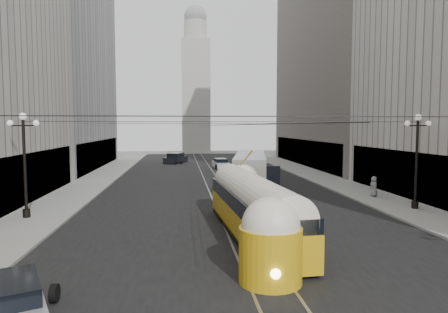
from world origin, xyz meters
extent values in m
cube|color=black|center=(0.00, 32.50, 0.00)|extent=(20.00, 85.00, 0.02)
cube|color=gray|center=(-12.00, 36.00, 0.07)|extent=(4.00, 72.00, 0.15)
cube|color=gray|center=(12.00, 36.00, 0.07)|extent=(4.00, 72.00, 0.15)
cube|color=gray|center=(-0.75, 32.50, 0.00)|extent=(0.12, 85.00, 0.04)
cube|color=gray|center=(0.75, 32.50, 0.00)|extent=(0.12, 85.00, 0.04)
cube|color=black|center=(-14.05, 24.00, 2.00)|extent=(0.10, 18.00, 3.60)
cube|color=#999999|center=(-20.00, 48.00, 14.00)|extent=(12.00, 28.00, 28.00)
cube|color=black|center=(-14.05, 48.00, 2.00)|extent=(0.10, 25.20, 3.60)
cube|color=black|center=(14.05, 22.00, 2.00)|extent=(0.10, 18.00, 3.60)
cube|color=#514C47|center=(20.00, 48.00, 16.00)|extent=(12.00, 32.00, 32.00)
cube|color=black|center=(14.05, 48.00, 2.00)|extent=(0.10, 28.80, 3.60)
cube|color=#B2AFA8|center=(0.00, 80.00, 12.00)|extent=(6.00, 6.00, 24.00)
cylinder|color=#B2AFA8|center=(0.00, 80.00, 26.00)|extent=(4.80, 4.80, 4.00)
sphere|color=gray|center=(0.00, 80.00, 28.96)|extent=(4.80, 4.80, 4.80)
cylinder|color=black|center=(-12.60, 18.00, 3.15)|extent=(0.18, 0.18, 6.00)
cylinder|color=black|center=(-12.60, 18.00, 0.40)|extent=(0.44, 0.44, 0.50)
cylinder|color=black|center=(-12.60, 18.00, 5.75)|extent=(1.60, 0.08, 0.08)
sphere|color=white|center=(-12.60, 18.00, 6.30)|extent=(0.44, 0.44, 0.44)
sphere|color=white|center=(-13.35, 18.00, 5.90)|extent=(0.36, 0.36, 0.36)
sphere|color=white|center=(-11.85, 18.00, 5.90)|extent=(0.36, 0.36, 0.36)
cylinder|color=black|center=(12.60, 18.00, 3.15)|extent=(0.18, 0.18, 6.00)
cylinder|color=black|center=(12.60, 18.00, 0.40)|extent=(0.44, 0.44, 0.50)
cylinder|color=black|center=(12.60, 18.00, 5.75)|extent=(1.60, 0.08, 0.08)
sphere|color=white|center=(12.60, 18.00, 6.30)|extent=(0.44, 0.44, 0.44)
sphere|color=white|center=(11.85, 18.00, 5.90)|extent=(0.36, 0.36, 0.36)
sphere|color=white|center=(13.35, 18.00, 5.90)|extent=(0.36, 0.36, 0.36)
cylinder|color=black|center=(0.00, 4.00, 6.00)|extent=(25.00, 0.03, 0.03)
cylinder|color=black|center=(0.00, 18.00, 6.00)|extent=(25.00, 0.03, 0.03)
cylinder|color=black|center=(0.00, 32.00, 6.00)|extent=(25.00, 0.03, 0.03)
cylinder|color=black|center=(0.00, 46.00, 6.00)|extent=(25.00, 0.03, 0.03)
cylinder|color=black|center=(0.00, 36.00, 5.80)|extent=(0.03, 72.00, 0.03)
cylinder|color=black|center=(0.40, 36.00, 5.80)|extent=(0.03, 72.00, 0.03)
cube|color=gold|center=(0.50, 12.91, 0.94)|extent=(3.19, 12.63, 1.52)
cube|color=black|center=(0.50, 12.91, 0.22)|extent=(3.16, 12.25, 0.27)
cube|color=black|center=(0.50, 12.91, 1.92)|extent=(3.20, 12.44, 0.76)
cylinder|color=silver|center=(0.50, 12.91, 2.19)|extent=(2.91, 12.42, 2.05)
cylinder|color=gold|center=(0.07, 6.77, 1.03)|extent=(2.32, 2.32, 2.05)
sphere|color=silver|center=(0.07, 6.77, 2.10)|extent=(2.14, 2.14, 2.14)
cylinder|color=gold|center=(0.93, 19.04, 1.03)|extent=(2.32, 2.32, 2.05)
sphere|color=silver|center=(0.93, 19.04, 2.10)|extent=(2.14, 2.14, 2.14)
sphere|color=#FFF2BF|center=(-0.01, 5.63, 0.76)|extent=(0.36, 0.36, 0.36)
cube|color=#ADB0B2|center=(3.10, 28.58, 1.61)|extent=(4.88, 12.76, 3.12)
cube|color=black|center=(3.10, 28.58, 2.13)|extent=(4.81, 12.34, 1.15)
cube|color=black|center=(3.10, 22.39, 1.98)|extent=(2.37, 0.54, 1.46)
cylinder|color=black|center=(1.80, 24.40, 0.52)|extent=(0.30, 1.04, 1.04)
cylinder|color=black|center=(4.40, 24.40, 0.52)|extent=(0.30, 1.04, 1.04)
cylinder|color=black|center=(1.80, 32.77, 0.52)|extent=(0.30, 1.04, 1.04)
cylinder|color=black|center=(4.40, 32.77, 0.52)|extent=(0.30, 1.04, 1.04)
cube|color=#A1A0A4|center=(-8.07, 4.44, 0.45)|extent=(3.34, 4.61, 0.76)
cube|color=black|center=(-8.07, 4.44, 0.99)|extent=(2.37, 2.77, 0.72)
cylinder|color=black|center=(-8.86, 5.89, 0.30)|extent=(0.22, 0.61, 0.61)
cylinder|color=black|center=(-7.28, 5.89, 0.30)|extent=(0.22, 0.61, 0.61)
cube|color=white|center=(2.14, 46.55, 0.44)|extent=(2.15, 4.33, 0.74)
cube|color=black|center=(2.14, 46.55, 0.97)|extent=(1.75, 2.44, 0.70)
cylinder|color=black|center=(1.37, 45.13, 0.30)|extent=(0.22, 0.59, 0.59)
cylinder|color=black|center=(2.91, 45.13, 0.30)|extent=(0.22, 0.59, 0.59)
cylinder|color=black|center=(1.37, 47.96, 0.30)|extent=(0.22, 0.59, 0.59)
cylinder|color=black|center=(2.91, 47.96, 0.30)|extent=(0.22, 0.59, 0.59)
cube|color=black|center=(-4.06, 54.84, 0.53)|extent=(3.82, 5.37, 0.88)
cube|color=black|center=(-4.06, 54.84, 1.15)|extent=(2.72, 3.21, 0.83)
cylinder|color=black|center=(-4.98, 53.16, 0.35)|extent=(0.22, 0.71, 0.71)
cylinder|color=black|center=(-3.14, 53.16, 0.35)|extent=(0.22, 0.71, 0.71)
cylinder|color=black|center=(-4.98, 56.53, 0.35)|extent=(0.22, 0.71, 0.71)
cylinder|color=black|center=(-3.14, 56.53, 0.35)|extent=(0.22, 0.71, 0.71)
imported|color=gray|center=(12.01, 22.69, 0.95)|extent=(0.91, 0.75, 1.60)
camera|label=1|loc=(-3.12, -7.20, 5.73)|focal=32.00mm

